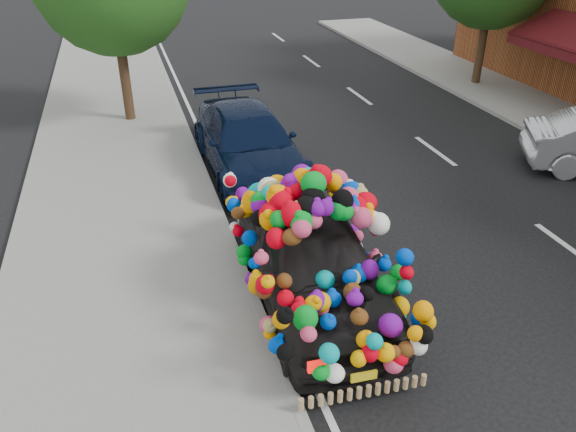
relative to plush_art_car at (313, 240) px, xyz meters
name	(u,v)px	position (x,y,z in m)	size (l,w,h in m)	color
ground	(393,284)	(1.45, 0.00, -1.11)	(100.00, 100.00, 0.00)	black
sidewalk	(128,329)	(-2.85, 0.00, -1.05)	(4.00, 60.00, 0.12)	gray
kerb	(257,305)	(-0.90, 0.00, -1.05)	(0.15, 60.00, 0.13)	gray
lane_markings	(573,250)	(5.05, 0.00, -1.10)	(6.00, 50.00, 0.01)	silver
plush_art_car	(313,240)	(0.00, 0.00, 0.00)	(2.33, 4.73, 2.17)	black
navy_sedan	(248,142)	(0.18, 5.16, -0.39)	(2.02, 4.97, 1.44)	black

